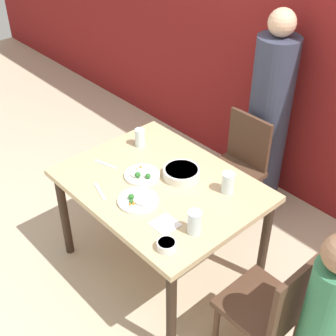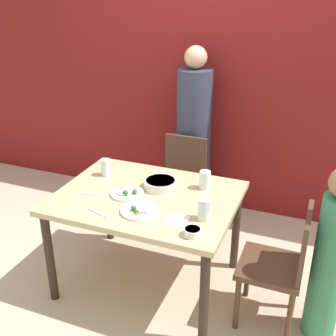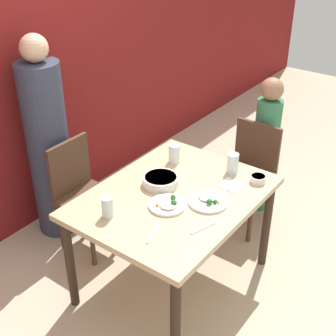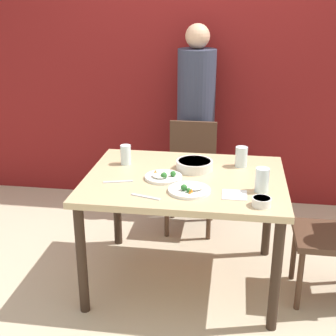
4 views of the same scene
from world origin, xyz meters
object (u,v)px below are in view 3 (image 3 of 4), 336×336
object	(u,v)px
chair_child_spot	(248,172)
person_child	(265,148)
chair_adult_spot	(83,192)
person_adult	(48,147)
plate_rice_adult	(168,205)
glass_water_tall	(174,154)
bowl_curry	(161,180)

from	to	relation	value
chair_child_spot	person_child	size ratio (longest dim) A/B	0.73
chair_adult_spot	person_adult	size ratio (longest dim) A/B	0.54
plate_rice_adult	glass_water_tall	world-z (taller)	glass_water_tall
person_adult	chair_child_spot	bearing A→B (deg)	-50.18
chair_adult_spot	glass_water_tall	world-z (taller)	glass_water_tall
person_child	plate_rice_adult	xyz separation A→B (m)	(-1.36, 0.00, 0.19)
person_adult	person_child	xyz separation A→B (m)	(1.27, -1.19, -0.17)
person_adult	person_child	world-z (taller)	person_adult
bowl_curry	glass_water_tall	size ratio (longest dim) A/B	1.77
chair_child_spot	person_adult	world-z (taller)	person_adult
plate_rice_adult	person_child	bearing A→B (deg)	-0.03
chair_adult_spot	bowl_curry	size ratio (longest dim) A/B	3.61
person_adult	glass_water_tall	xyz separation A→B (m)	(0.38, -0.90, 0.07)
chair_child_spot	glass_water_tall	size ratio (longest dim) A/B	6.40
chair_adult_spot	person_child	size ratio (longest dim) A/B	0.73
plate_rice_adult	glass_water_tall	distance (m)	0.56
chair_child_spot	bowl_curry	size ratio (longest dim) A/B	3.61
chair_adult_spot	plate_rice_adult	size ratio (longest dim) A/B	3.70
chair_child_spot	glass_water_tall	bearing A→B (deg)	-115.73
bowl_curry	person_adult	bearing A→B (deg)	94.78
chair_adult_spot	person_adult	bearing A→B (deg)	90.00
chair_child_spot	person_child	bearing A→B (deg)	90.00
chair_child_spot	glass_water_tall	xyz separation A→B (m)	(-0.61, 0.29, 0.34)
chair_adult_spot	plate_rice_adult	distance (m)	0.91
bowl_curry	glass_water_tall	xyz separation A→B (m)	(0.30, 0.11, 0.03)
person_adult	bowl_curry	distance (m)	1.01
person_adult	person_child	distance (m)	1.75
chair_adult_spot	glass_water_tall	distance (m)	0.76
person_adult	bowl_curry	bearing A→B (deg)	-85.22
person_child	plate_rice_adult	world-z (taller)	person_child
person_adult	chair_adult_spot	bearing A→B (deg)	-90.00
chair_adult_spot	glass_water_tall	xyz separation A→B (m)	(0.38, -0.57, 0.34)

